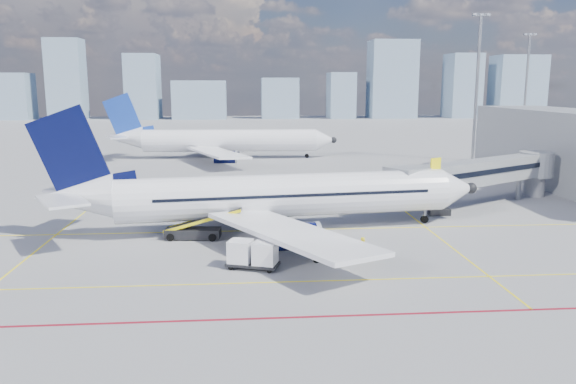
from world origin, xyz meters
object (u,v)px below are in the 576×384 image
object	(u,v)px
belt_loader	(195,231)
ramp_worker	(363,249)
cargo_dolly	(253,254)
second_aircraft	(220,141)
baggage_tug	(327,251)
main_aircraft	(268,197)

from	to	relation	value
belt_loader	ramp_worker	xyz separation A→B (m)	(13.32, -7.50, 0.23)
cargo_dolly	second_aircraft	bearing A→B (deg)	112.79
baggage_tug	ramp_worker	bearing A→B (deg)	6.90
baggage_tug	belt_loader	xyz separation A→B (m)	(-10.61, 7.18, -0.09)
main_aircraft	second_aircraft	size ratio (longest dim) A/B	0.96
cargo_dolly	ramp_worker	size ratio (longest dim) A/B	2.17
main_aircraft	baggage_tug	world-z (taller)	main_aircraft
cargo_dolly	main_aircraft	bearing A→B (deg)	100.06
ramp_worker	belt_loader	bearing A→B (deg)	98.46
belt_loader	main_aircraft	bearing A→B (deg)	23.94
second_aircraft	cargo_dolly	distance (m)	64.48
ramp_worker	main_aircraft	bearing A→B (deg)	73.16
main_aircraft	cargo_dolly	bearing A→B (deg)	-105.13
belt_loader	ramp_worker	size ratio (longest dim) A/B	3.66
main_aircraft	ramp_worker	world-z (taller)	main_aircraft
ramp_worker	cargo_dolly	bearing A→B (deg)	135.14
belt_loader	second_aircraft	bearing A→B (deg)	95.54
ramp_worker	second_aircraft	bearing A→B (deg)	49.72
baggage_tug	ramp_worker	size ratio (longest dim) A/B	1.42
baggage_tug	cargo_dolly	world-z (taller)	cargo_dolly
cargo_dolly	ramp_worker	world-z (taller)	cargo_dolly
cargo_dolly	ramp_worker	distance (m)	8.49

